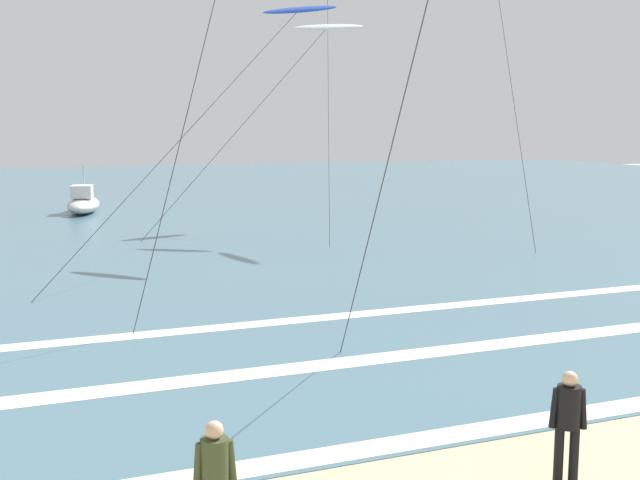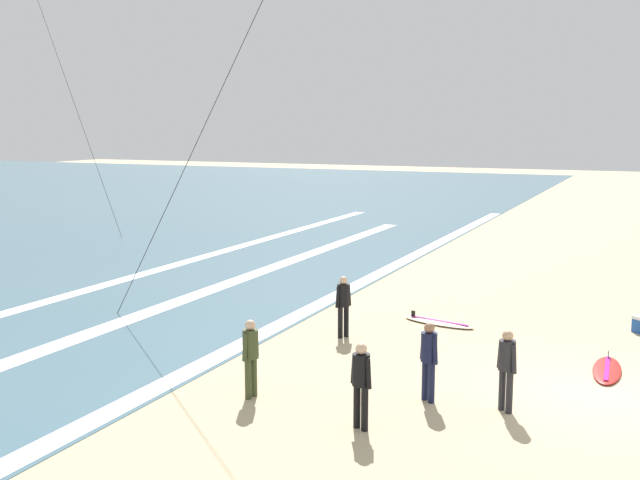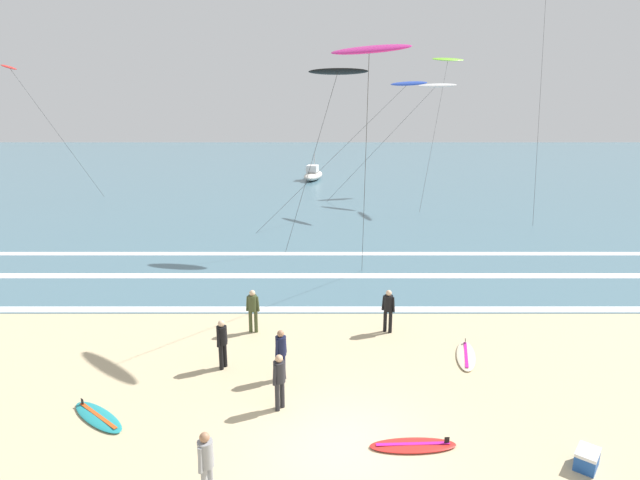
% 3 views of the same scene
% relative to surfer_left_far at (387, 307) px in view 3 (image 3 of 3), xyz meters
% --- Properties ---
extents(ground_plane, '(160.00, 160.00, 0.00)m').
position_rel_surfer_left_far_xyz_m(ground_plane, '(-1.84, -6.35, -0.96)').
color(ground_plane, tan).
extents(ocean_surface, '(140.00, 90.00, 0.01)m').
position_rel_surfer_left_far_xyz_m(ocean_surface, '(-1.84, 46.64, -0.95)').
color(ocean_surface, '#476B7A').
rests_on(ocean_surface, ground).
extents(wave_foam_shoreline, '(59.89, 0.58, 0.01)m').
position_rel_surfer_left_far_xyz_m(wave_foam_shoreline, '(-0.68, 2.04, -0.94)').
color(wave_foam_shoreline, white).
rests_on(wave_foam_shoreline, ocean_surface).
extents(wave_foam_mid_break, '(48.32, 0.70, 0.01)m').
position_rel_surfer_left_far_xyz_m(wave_foam_mid_break, '(-2.55, 6.16, -0.94)').
color(wave_foam_mid_break, white).
rests_on(wave_foam_mid_break, ocean_surface).
extents(wave_foam_outer_break, '(54.46, 0.61, 0.01)m').
position_rel_surfer_left_far_xyz_m(wave_foam_outer_break, '(-0.68, 9.87, -0.94)').
color(wave_foam_outer_break, white).
rests_on(wave_foam_outer_break, ocean_surface).
extents(surfer_left_far, '(0.49, 0.32, 1.60)m').
position_rel_surfer_left_far_xyz_m(surfer_left_far, '(0.00, 0.00, 0.00)').
color(surfer_left_far, black).
rests_on(surfer_left_far, ground).
extents(surfer_right_near, '(0.38, 0.46, 1.60)m').
position_rel_surfer_left_far_xyz_m(surfer_right_near, '(-3.52, -4.81, 0.00)').
color(surfer_right_near, '#232328').
rests_on(surfer_right_near, ground).
extents(surfer_background_far, '(0.36, 0.47, 1.60)m').
position_rel_surfer_left_far_xyz_m(surfer_background_far, '(-3.59, -3.30, 0.00)').
color(surfer_background_far, '#141938').
rests_on(surfer_background_far, ground).
extents(surfer_left_near, '(0.32, 0.50, 1.60)m').
position_rel_surfer_left_far_xyz_m(surfer_left_near, '(-4.76, -8.09, 0.00)').
color(surfer_left_near, gray).
rests_on(surfer_left_near, ground).
extents(surfer_foreground_main, '(0.51, 0.32, 1.60)m').
position_rel_surfer_left_far_xyz_m(surfer_foreground_main, '(-4.84, -0.00, 0.00)').
color(surfer_foreground_main, '#384223').
rests_on(surfer_foreground_main, ground).
extents(surfer_mid_group, '(0.32, 0.50, 1.60)m').
position_rel_surfer_left_far_xyz_m(surfer_mid_group, '(-5.45, -2.60, 0.00)').
color(surfer_mid_group, black).
rests_on(surfer_mid_group, ground).
extents(surfboard_foreground_flat, '(2.01, 1.79, 0.25)m').
position_rel_surfer_left_far_xyz_m(surfboard_foreground_flat, '(-8.26, -5.25, -0.91)').
color(surfboard_foreground_flat, teal).
rests_on(surfboard_foreground_flat, ground).
extents(surfboard_right_spare, '(1.07, 2.18, 0.25)m').
position_rel_surfer_left_far_xyz_m(surfboard_right_spare, '(2.32, -1.89, -0.91)').
color(surfboard_right_spare, beige).
rests_on(surfboard_right_spare, ground).
extents(surfboard_left_pile, '(2.12, 0.69, 0.25)m').
position_rel_surfer_left_far_xyz_m(surfboard_left_pile, '(-0.20, -6.41, -0.91)').
color(surfboard_left_pile, red).
rests_on(surfboard_left_pile, ground).
extents(kite_black_low_near, '(4.52, 1.88, 9.81)m').
position_rel_surfer_left_far_xyz_m(kite_black_low_near, '(-1.50, 11.15, 8.59)').
color(kite_black_low_near, black).
rests_on(kite_black_low_near, ground).
extents(kite_lime_high_left, '(5.35, 10.32, 11.90)m').
position_rel_surfer_left_far_xyz_m(kite_lime_high_left, '(8.79, 30.40, 10.64)').
color(kite_lime_high_left, '#70C628').
rests_on(kite_lime_high_left, ground).
extents(kite_red_high_right, '(5.39, 5.36, 10.82)m').
position_rel_surfer_left_far_xyz_m(kite_red_high_right, '(-25.97, 23.81, 9.59)').
color(kite_red_high_right, red).
rests_on(kite_red_high_right, ground).
extents(kite_blue_mid_center, '(11.78, 8.16, 9.56)m').
position_rel_surfer_left_far_xyz_m(kite_blue_mid_center, '(3.81, 21.14, 8.31)').
color(kite_blue_mid_center, blue).
rests_on(kite_blue_mid_center, ground).
extents(kite_white_far_left, '(10.37, 2.32, 9.57)m').
position_rel_surfer_left_far_xyz_m(kite_white_far_left, '(6.87, 25.70, 8.34)').
color(kite_white_far_left, white).
rests_on(kite_white_far_left, ground).
extents(kite_magenta_far_right, '(2.97, 7.20, 9.93)m').
position_rel_surfer_left_far_xyz_m(kite_magenta_far_right, '(-0.80, 1.09, 8.70)').
color(kite_magenta_far_right, '#CC2384').
rests_on(kite_magenta_far_right, ground).
extents(offshore_boat, '(2.66, 5.43, 2.70)m').
position_rel_surfer_left_far_xyz_m(offshore_boat, '(-3.17, 37.82, -0.40)').
color(offshore_boat, beige).
rests_on(offshore_boat, ground).
extents(cooler_box, '(0.73, 0.76, 0.44)m').
position_rel_surfer_left_far_xyz_m(cooler_box, '(3.60, -7.12, -0.74)').
color(cooler_box, '#1E4C9E').
rests_on(cooler_box, ground).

